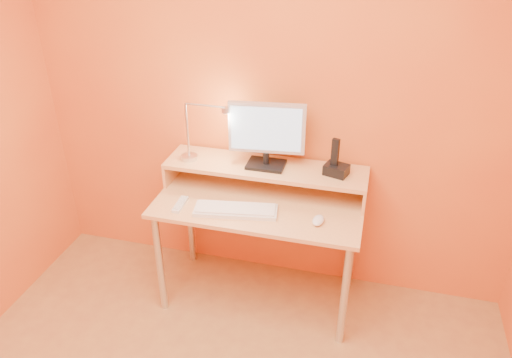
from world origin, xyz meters
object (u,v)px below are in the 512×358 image
(phone_dock, at_px, (336,170))
(mouse, at_px, (318,220))
(monitor_panel, at_px, (267,128))
(lamp_base, at_px, (189,157))
(keyboard, at_px, (236,210))
(remote_control, at_px, (180,204))

(phone_dock, relative_size, mouse, 1.23)
(monitor_panel, distance_m, mouse, 0.60)
(lamp_base, height_order, keyboard, lamp_base)
(mouse, height_order, remote_control, mouse)
(monitor_panel, xyz_separation_m, remote_control, (-0.43, -0.32, -0.39))
(monitor_panel, bearing_deg, remote_control, -150.59)
(mouse, bearing_deg, remote_control, -171.58)
(lamp_base, bearing_deg, monitor_panel, 4.86)
(lamp_base, relative_size, mouse, 0.95)
(phone_dock, bearing_deg, monitor_panel, -165.18)
(keyboard, xyz_separation_m, mouse, (0.46, 0.01, 0.01))
(lamp_base, height_order, mouse, lamp_base)
(lamp_base, distance_m, mouse, 0.88)
(monitor_panel, distance_m, keyboard, 0.50)
(phone_dock, bearing_deg, mouse, -84.36)
(keyboard, relative_size, mouse, 4.40)
(remote_control, bearing_deg, keyboard, 1.01)
(mouse, bearing_deg, monitor_panel, 147.69)
(lamp_base, bearing_deg, keyboard, -35.18)
(keyboard, bearing_deg, remote_control, 173.85)
(monitor_panel, height_order, remote_control, monitor_panel)
(monitor_panel, xyz_separation_m, phone_dock, (0.41, -0.01, -0.21))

